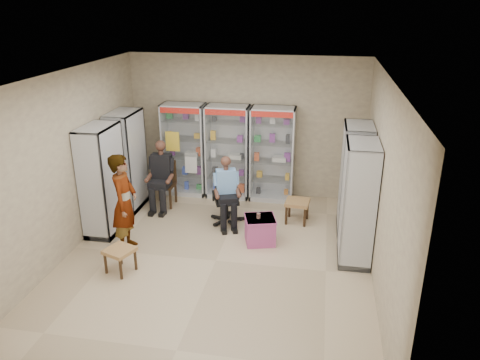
% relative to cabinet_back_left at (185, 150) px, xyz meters
% --- Properties ---
extents(floor, '(6.00, 6.00, 0.00)m').
position_rel_cabinet_back_left_xyz_m(floor, '(1.30, -2.73, -1.00)').
color(floor, tan).
rests_on(floor, ground).
extents(room_shell, '(5.02, 6.02, 3.01)m').
position_rel_cabinet_back_left_xyz_m(room_shell, '(1.30, -2.73, 0.97)').
color(room_shell, '#C2B590').
rests_on(room_shell, ground).
extents(cabinet_back_left, '(0.90, 0.50, 2.00)m').
position_rel_cabinet_back_left_xyz_m(cabinet_back_left, '(0.00, 0.00, 0.00)').
color(cabinet_back_left, '#A1A4A8').
rests_on(cabinet_back_left, floor).
extents(cabinet_back_mid, '(0.90, 0.50, 2.00)m').
position_rel_cabinet_back_left_xyz_m(cabinet_back_mid, '(0.95, 0.00, 0.00)').
color(cabinet_back_mid, '#B8BBC0').
rests_on(cabinet_back_mid, floor).
extents(cabinet_back_right, '(0.90, 0.50, 2.00)m').
position_rel_cabinet_back_left_xyz_m(cabinet_back_right, '(1.90, 0.00, 0.00)').
color(cabinet_back_right, silver).
rests_on(cabinet_back_right, floor).
extents(cabinet_right_far, '(0.90, 0.50, 2.00)m').
position_rel_cabinet_back_left_xyz_m(cabinet_right_far, '(3.53, -1.13, 0.00)').
color(cabinet_right_far, '#A6A7AD').
rests_on(cabinet_right_far, floor).
extents(cabinet_right_near, '(0.90, 0.50, 2.00)m').
position_rel_cabinet_back_left_xyz_m(cabinet_right_near, '(3.53, -2.23, 0.00)').
color(cabinet_right_near, '#B9BCC1').
rests_on(cabinet_right_near, floor).
extents(cabinet_left_far, '(0.90, 0.50, 2.00)m').
position_rel_cabinet_back_left_xyz_m(cabinet_left_far, '(-0.93, -0.93, 0.00)').
color(cabinet_left_far, silver).
rests_on(cabinet_left_far, floor).
extents(cabinet_left_near, '(0.90, 0.50, 2.00)m').
position_rel_cabinet_back_left_xyz_m(cabinet_left_near, '(-0.93, -2.03, 0.00)').
color(cabinet_left_near, '#AEAFB5').
rests_on(cabinet_left_near, floor).
extents(wooden_chair, '(0.42, 0.42, 0.94)m').
position_rel_cabinet_back_left_xyz_m(wooden_chair, '(-0.25, -0.73, -0.53)').
color(wooden_chair, black).
rests_on(wooden_chair, floor).
extents(seated_customer, '(0.44, 0.60, 1.34)m').
position_rel_cabinet_back_left_xyz_m(seated_customer, '(-0.25, -0.78, -0.33)').
color(seated_customer, black).
rests_on(seated_customer, floor).
extents(office_chair, '(0.69, 0.69, 1.00)m').
position_rel_cabinet_back_left_xyz_m(office_chair, '(1.18, -1.27, -0.50)').
color(office_chair, black).
rests_on(office_chair, floor).
extents(seated_shopkeeper, '(0.59, 0.69, 1.27)m').
position_rel_cabinet_back_left_xyz_m(seated_shopkeeper, '(1.18, -1.32, -0.37)').
color(seated_shopkeeper, '#6BA5D3').
rests_on(seated_shopkeeper, floor).
extents(pink_trunk, '(0.61, 0.60, 0.48)m').
position_rel_cabinet_back_left_xyz_m(pink_trunk, '(1.93, -1.97, -0.76)').
color(pink_trunk, '#C64FA9').
rests_on(pink_trunk, floor).
extents(tea_glass, '(0.07, 0.07, 0.09)m').
position_rel_cabinet_back_left_xyz_m(tea_glass, '(1.90, -1.99, -0.48)').
color(tea_glass, '#4E1106').
rests_on(tea_glass, pink_trunk).
extents(woven_stool_a, '(0.48, 0.48, 0.44)m').
position_rel_cabinet_back_left_xyz_m(woven_stool_a, '(2.52, -1.03, -0.78)').
color(woven_stool_a, '#9A6741').
rests_on(woven_stool_a, floor).
extents(woven_stool_b, '(0.52, 0.52, 0.40)m').
position_rel_cabinet_back_left_xyz_m(woven_stool_b, '(-0.10, -3.31, -0.80)').
color(woven_stool_b, olive).
rests_on(woven_stool_b, floor).
extents(standing_man, '(0.48, 0.67, 1.71)m').
position_rel_cabinet_back_left_xyz_m(standing_man, '(-0.28, -2.60, -0.14)').
color(standing_man, gray).
rests_on(standing_man, floor).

